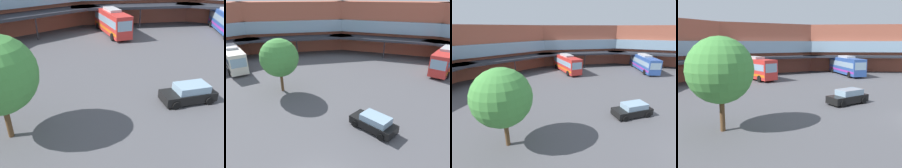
# 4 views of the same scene
# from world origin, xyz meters

# --- Properties ---
(station_building) EXTENTS (86.15, 47.33, 10.16)m
(station_building) POSITION_xyz_m (0.00, 23.97, 5.10)
(station_building) COLOR #AD5942
(station_building) RESTS_ON ground
(bus_1) EXTENTS (11.38, 7.91, 3.75)m
(bus_1) POSITION_xyz_m (28.07, 9.27, 1.90)
(bus_1) COLOR #2D519E
(bus_1) RESTS_ON ground
(bus_2) EXTENTS (7.86, 9.88, 3.93)m
(bus_2) POSITION_xyz_m (17.43, 23.88, 1.99)
(bus_2) COLOR red
(bus_2) RESTS_ON ground
(parked_car) EXTENTS (4.51, 4.23, 1.53)m
(parked_car) POSITION_xyz_m (4.28, 6.98, 0.74)
(parked_car) COLOR black
(parked_car) RESTS_ON ground
(plaza_tree) EXTENTS (4.75, 4.75, 6.82)m
(plaza_tree) POSITION_xyz_m (-6.77, 14.97, 4.44)
(plaza_tree) COLOR brown
(plaza_tree) RESTS_ON ground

